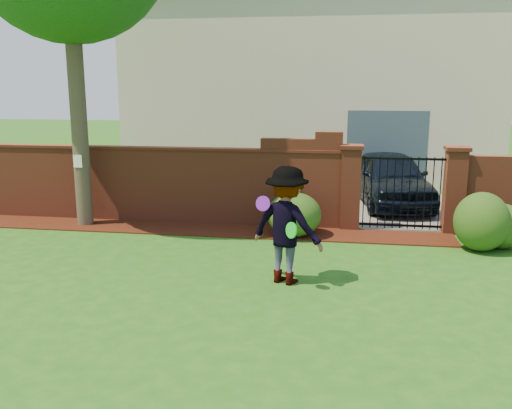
% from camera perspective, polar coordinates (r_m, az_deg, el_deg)
% --- Properties ---
extents(ground, '(80.00, 80.00, 0.01)m').
position_cam_1_polar(ground, '(9.13, -5.77, -8.19)').
color(ground, '#235715').
rests_on(ground, ground).
extents(mulch_bed, '(11.10, 1.08, 0.03)m').
position_cam_1_polar(mulch_bed, '(12.43, -6.10, -2.55)').
color(mulch_bed, '#331209').
rests_on(mulch_bed, ground).
extents(brick_wall, '(8.70, 0.31, 2.16)m').
position_cam_1_polar(brick_wall, '(13.17, -9.90, 2.22)').
color(brick_wall, brown).
rests_on(brick_wall, ground).
extents(pillar_left, '(0.50, 0.50, 1.88)m').
position_cam_1_polar(pillar_left, '(12.46, 9.67, 1.81)').
color(pillar_left, brown).
rests_on(pillar_left, ground).
extents(pillar_right, '(0.50, 0.50, 1.88)m').
position_cam_1_polar(pillar_right, '(12.68, 19.66, 1.45)').
color(pillar_right, brown).
rests_on(pillar_right, ground).
extents(iron_gate, '(1.78, 0.03, 1.60)m').
position_cam_1_polar(iron_gate, '(12.54, 14.68, 1.17)').
color(iron_gate, black).
rests_on(iron_gate, ground).
extents(driveway, '(3.20, 8.00, 0.01)m').
position_cam_1_polar(driveway, '(16.61, 13.25, 0.90)').
color(driveway, slate).
rests_on(driveway, ground).
extents(house, '(12.40, 6.40, 6.30)m').
position_cam_1_polar(house, '(20.29, 5.71, 12.12)').
color(house, beige).
rests_on(house, ground).
extents(car, '(2.32, 4.42, 1.43)m').
position_cam_1_polar(car, '(15.03, 13.85, 2.46)').
color(car, black).
rests_on(car, ground).
extents(paper_notice, '(0.20, 0.01, 0.28)m').
position_cam_1_polar(paper_notice, '(12.98, -17.80, 4.24)').
color(paper_notice, white).
rests_on(paper_notice, tree).
extents(shrub_left, '(1.15, 1.15, 0.94)m').
position_cam_1_polar(shrub_left, '(11.79, 3.94, -1.05)').
color(shrub_left, '#1C4514').
rests_on(shrub_left, ground).
extents(shrub_middle, '(1.05, 1.05, 1.15)m').
position_cam_1_polar(shrub_middle, '(11.57, 22.11, -1.64)').
color(shrub_middle, '#1C4514').
rests_on(shrub_middle, ground).
extents(shrub_right, '(1.00, 1.00, 0.89)m').
position_cam_1_polar(shrub_right, '(11.95, 23.75, -2.02)').
color(shrub_right, '#1C4514').
rests_on(shrub_right, ground).
extents(man, '(1.41, 1.14, 1.91)m').
position_cam_1_polar(man, '(8.91, 3.02, -2.18)').
color(man, gray).
rests_on(man, ground).
extents(frisbee_purple, '(0.26, 0.13, 0.24)m').
position_cam_1_polar(frisbee_purple, '(8.80, 0.73, 0.10)').
color(frisbee_purple, purple).
rests_on(frisbee_purple, man).
extents(frisbee_green, '(0.22, 0.22, 0.25)m').
position_cam_1_polar(frisbee_green, '(8.54, 3.64, -2.65)').
color(frisbee_green, green).
rests_on(frisbee_green, man).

